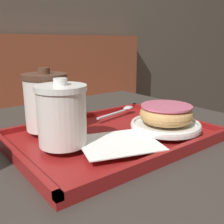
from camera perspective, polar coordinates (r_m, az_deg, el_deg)
The scene contains 9 objects.
booth_bench at distance 1.57m, azimuth -13.78°, elevation -9.63°, with size 1.57×0.44×1.00m.
cafe_table at distance 0.68m, azimuth -2.74°, elevation -20.98°, with size 0.85×0.84×0.75m.
serving_tray at distance 0.58m, azimuth -0.00°, elevation -5.42°, with size 0.42×0.31×0.02m.
napkin_paper at distance 0.50m, azimuth 1.44°, elevation -6.70°, with size 0.18×0.16×0.00m.
coffee_cup_front at distance 0.49m, azimuth -10.84°, elevation -0.62°, with size 0.09×0.09×0.12m.
coffee_cup_rear at distance 0.58m, azimuth -14.18°, elevation 2.28°, with size 0.10×0.10×0.13m.
plate_with_chocolate_donut at distance 0.59m, azimuth 11.56°, elevation -2.75°, with size 0.16×0.16×0.01m.
donut_chocolate_glazed at distance 0.59m, azimuth 11.70°, elevation -0.31°, with size 0.12×0.12×0.04m.
spoon at distance 0.72m, azimuth 2.59°, elevation 0.52°, with size 0.14×0.04×0.01m.
Camera 1 is at (-0.31, -0.45, 0.96)m, focal length 42.00 mm.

